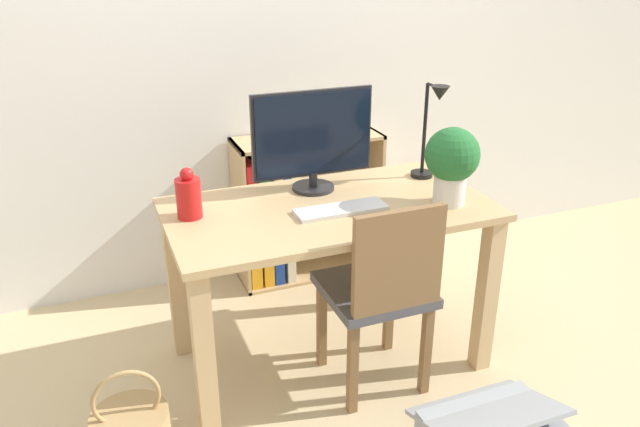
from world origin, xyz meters
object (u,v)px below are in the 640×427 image
(monitor, at_px, (313,137))
(potted_plant, at_px, (452,160))
(chair, at_px, (381,289))
(keyboard, at_px, (341,210))
(bookshelf, at_px, (285,213))
(desk_lamp, at_px, (432,123))
(vase, at_px, (189,196))

(monitor, bearing_deg, potted_plant, -37.72)
(monitor, height_order, chair, monitor)
(keyboard, relative_size, chair, 0.43)
(chair, bearing_deg, keyboard, 113.47)
(bookshelf, bearing_deg, monitor, -95.48)
(bookshelf, bearing_deg, desk_lamp, -55.40)
(monitor, distance_m, desk_lamp, 0.52)
(desk_lamp, distance_m, potted_plant, 0.28)
(vase, relative_size, bookshelf, 0.25)
(chair, distance_m, bookshelf, 1.04)
(keyboard, relative_size, bookshelf, 0.47)
(vase, xyz_separation_m, potted_plant, (1.00, -0.25, 0.10))
(potted_plant, bearing_deg, monitor, 142.28)
(monitor, xyz_separation_m, vase, (-0.55, -0.10, -0.14))
(monitor, height_order, vase, monitor)
(keyboard, relative_size, vase, 1.83)
(vase, bearing_deg, potted_plant, -13.82)
(monitor, distance_m, vase, 0.58)
(desk_lamp, distance_m, chair, 0.76)
(vase, height_order, chair, vase)
(keyboard, distance_m, potted_plant, 0.48)
(keyboard, xyz_separation_m, desk_lamp, (0.50, 0.18, 0.25))
(keyboard, relative_size, potted_plant, 1.17)
(chair, relative_size, bookshelf, 1.08)
(desk_lamp, bearing_deg, keyboard, -160.10)
(monitor, bearing_deg, chair, -76.35)
(keyboard, xyz_separation_m, vase, (-0.56, 0.16, 0.08))
(potted_plant, xyz_separation_m, chair, (-0.34, -0.10, -0.45))
(monitor, xyz_separation_m, potted_plant, (0.45, -0.35, -0.05))
(monitor, bearing_deg, bookshelf, 84.52)
(vase, bearing_deg, chair, -28.06)
(vase, bearing_deg, keyboard, -16.15)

